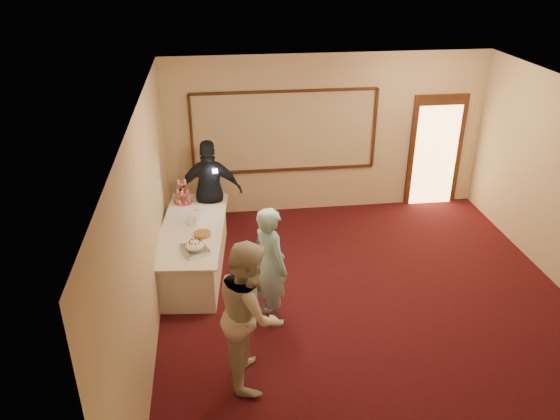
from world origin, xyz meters
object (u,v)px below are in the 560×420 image
Objects in this scene: tart at (202,235)px; woman at (250,313)px; guest at (211,192)px; buffet_table at (194,248)px; man at (270,266)px; pavlova_tray at (195,247)px; cupcake_stand at (183,193)px; plate_stack_a at (194,219)px; plate_stack_b at (199,211)px.

tart is 2.24m from woman.
tart is at bearing 86.81° from guest.
man is (1.06, -1.42, 0.47)m from buffet_table.
pavlova_tray is 1.04× the size of cupcake_stand.
pavlova_tray is 0.45m from tart.
buffet_table is at bearing 9.82° from man.
buffet_table is at bearing 16.78° from woman.
man reaches higher than pavlova_tray.
tart is (0.10, 0.44, -0.04)m from pavlova_tray.
pavlova_tray reaches higher than buffet_table.
plate_stack_a is 0.71× the size of tart.
man is at bearing -55.87° from plate_stack_a.
man is (0.95, -1.82, 0.02)m from plate_stack_b.
buffet_table is at bearing -105.58° from plate_stack_b.
plate_stack_a is at bearing -105.92° from plate_stack_b.
cupcake_stand is (-0.16, 0.91, 0.55)m from buffet_table.
cupcake_stand is 0.83m from plate_stack_a.
pavlova_tray is 1.68m from cupcake_stand.
plate_stack_a is 0.44m from tart.
man reaches higher than plate_stack_b.
pavlova_tray is at bearing -87.91° from plate_stack_a.
pavlova_tray reaches higher than tart.
guest is (0.31, 0.98, 0.53)m from buffet_table.
guest is at bearing 72.12° from plate_stack_a.
cupcake_stand is at bearing 15.23° from woman.
plate_stack_b is 2.06m from man.
cupcake_stand is at bearing 0.74° from man.
plate_stack_a is at bearing 7.21° from man.
guest is at bearing 72.46° from buffet_table.
tart is 1.43m from man.
guest is at bearing 81.76° from pavlova_tray.
woman is (0.55, -2.16, 0.12)m from tart.
woman is at bearing 134.34° from man.
pavlova_tray is 1.76m from guest.
cupcake_stand reaches higher than plate_stack_b.
plate_stack_a is 0.12× the size of man.
pavlova_tray is (0.06, -0.76, 0.45)m from buffet_table.
man is (1.04, -1.53, 0.00)m from plate_stack_a.
plate_stack_b is 0.59× the size of tart.
plate_stack_b is 0.10× the size of man.
buffet_table is 1.08m from cupcake_stand.
guest reaches higher than pavlova_tray.
cupcake_stand is 1.27m from tart.
plate_stack_b is 0.10× the size of guest.
pavlova_tray is at bearing 21.48° from woman.
plate_stack_a is at bearing 75.63° from guest.
man is (1.22, -2.33, -0.08)m from cupcake_stand.
cupcake_stand is 0.27× the size of man.
plate_stack_a is 0.92m from guest.
guest reaches higher than plate_stack_b.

